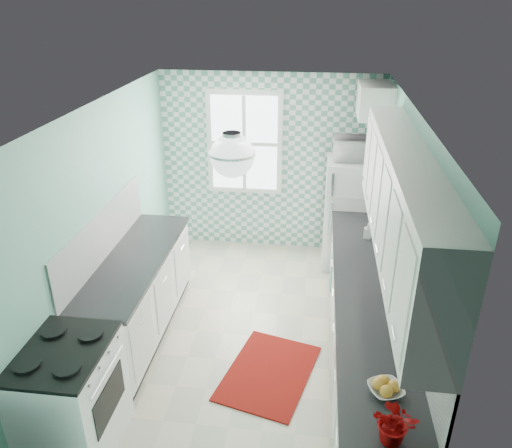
# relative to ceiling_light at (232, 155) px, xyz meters

# --- Properties ---
(floor) EXTENTS (3.00, 4.40, 0.02)m
(floor) POSITION_rel_ceiling_light_xyz_m (0.00, 0.80, -2.33)
(floor) COLOR beige
(floor) RESTS_ON ground
(ceiling) EXTENTS (3.00, 4.40, 0.02)m
(ceiling) POSITION_rel_ceiling_light_xyz_m (0.00, 0.80, 0.19)
(ceiling) COLOR white
(ceiling) RESTS_ON wall_back
(wall_back) EXTENTS (3.00, 0.02, 2.50)m
(wall_back) POSITION_rel_ceiling_light_xyz_m (0.00, 3.01, -1.07)
(wall_back) COLOR #76BBA7
(wall_back) RESTS_ON floor
(wall_front) EXTENTS (3.00, 0.02, 2.50)m
(wall_front) POSITION_rel_ceiling_light_xyz_m (0.00, -1.41, -1.07)
(wall_front) COLOR #76BBA7
(wall_front) RESTS_ON floor
(wall_left) EXTENTS (0.02, 4.40, 2.50)m
(wall_left) POSITION_rel_ceiling_light_xyz_m (-1.51, 0.80, -1.07)
(wall_left) COLOR #76BBA7
(wall_left) RESTS_ON floor
(wall_right) EXTENTS (0.02, 4.40, 2.50)m
(wall_right) POSITION_rel_ceiling_light_xyz_m (1.51, 0.80, -1.07)
(wall_right) COLOR #76BBA7
(wall_right) RESTS_ON floor
(accent_wall) EXTENTS (3.00, 0.01, 2.50)m
(accent_wall) POSITION_rel_ceiling_light_xyz_m (0.00, 2.99, -1.07)
(accent_wall) COLOR #619E8F
(accent_wall) RESTS_ON wall_back
(window) EXTENTS (1.04, 0.05, 1.44)m
(window) POSITION_rel_ceiling_light_xyz_m (-0.35, 2.96, -0.77)
(window) COLOR white
(window) RESTS_ON wall_back
(backsplash_right) EXTENTS (0.02, 3.60, 0.51)m
(backsplash_right) POSITION_rel_ceiling_light_xyz_m (1.49, 0.40, -1.13)
(backsplash_right) COLOR white
(backsplash_right) RESTS_ON wall_right
(backsplash_left) EXTENTS (0.02, 2.15, 0.51)m
(backsplash_left) POSITION_rel_ceiling_light_xyz_m (-1.49, 0.73, -1.13)
(backsplash_left) COLOR white
(backsplash_left) RESTS_ON wall_left
(upper_cabinets_right) EXTENTS (0.33, 3.20, 0.90)m
(upper_cabinets_right) POSITION_rel_ceiling_light_xyz_m (1.33, 0.20, -0.42)
(upper_cabinets_right) COLOR white
(upper_cabinets_right) RESTS_ON wall_right
(upper_cabinet_fridge) EXTENTS (0.40, 0.74, 0.40)m
(upper_cabinet_fridge) POSITION_rel_ceiling_light_xyz_m (1.30, 2.63, -0.07)
(upper_cabinet_fridge) COLOR white
(upper_cabinet_fridge) RESTS_ON wall_right
(ceiling_light) EXTENTS (0.34, 0.34, 0.35)m
(ceiling_light) POSITION_rel_ceiling_light_xyz_m (0.00, 0.00, 0.00)
(ceiling_light) COLOR silver
(ceiling_light) RESTS_ON ceiling
(base_cabinets_right) EXTENTS (0.60, 3.60, 0.90)m
(base_cabinets_right) POSITION_rel_ceiling_light_xyz_m (1.20, 0.40, -1.87)
(base_cabinets_right) COLOR white
(base_cabinets_right) RESTS_ON floor
(countertop_right) EXTENTS (0.63, 3.60, 0.04)m
(countertop_right) POSITION_rel_ceiling_light_xyz_m (1.19, 0.40, -1.40)
(countertop_right) COLOR black
(countertop_right) RESTS_ON base_cabinets_right
(base_cabinets_left) EXTENTS (0.60, 2.15, 0.90)m
(base_cabinets_left) POSITION_rel_ceiling_light_xyz_m (-1.20, 0.73, -1.87)
(base_cabinets_left) COLOR white
(base_cabinets_left) RESTS_ON floor
(countertop_left) EXTENTS (0.63, 2.15, 0.04)m
(countertop_left) POSITION_rel_ceiling_light_xyz_m (-1.19, 0.73, -1.40)
(countertop_left) COLOR black
(countertop_left) RESTS_ON base_cabinets_left
(fridge) EXTENTS (0.65, 0.65, 1.50)m
(fridge) POSITION_rel_ceiling_light_xyz_m (1.11, 2.57, -1.57)
(fridge) COLOR white
(fridge) RESTS_ON floor
(stove) EXTENTS (0.66, 0.83, 1.00)m
(stove) POSITION_rel_ceiling_light_xyz_m (-1.20, -0.83, -1.80)
(stove) COLOR white
(stove) RESTS_ON floor
(sink) EXTENTS (0.54, 0.45, 0.53)m
(sink) POSITION_rel_ceiling_light_xyz_m (1.20, 1.30, -1.39)
(sink) COLOR silver
(sink) RESTS_ON countertop_right
(rug) EXTENTS (1.03, 1.27, 0.02)m
(rug) POSITION_rel_ceiling_light_xyz_m (0.28, 0.23, -2.32)
(rug) COLOR #6C1100
(rug) RESTS_ON floor
(dish_towel) EXTENTS (0.05, 0.27, 0.40)m
(dish_towel) POSITION_rel_ceiling_light_xyz_m (0.89, 1.49, -1.84)
(dish_towel) COLOR #65BBAC
(dish_towel) RESTS_ON base_cabinets_right
(fruit_bowl) EXTENTS (0.30, 0.30, 0.06)m
(fruit_bowl) POSITION_rel_ceiling_light_xyz_m (1.20, -0.90, -1.35)
(fruit_bowl) COLOR white
(fruit_bowl) RESTS_ON countertop_right
(potted_plant) EXTENTS (0.31, 0.28, 0.30)m
(potted_plant) POSITION_rel_ceiling_light_xyz_m (1.20, -1.30, -1.23)
(potted_plant) COLOR #9E2011
(potted_plant) RESTS_ON countertop_right
(soap_bottle) EXTENTS (0.09, 0.09, 0.18)m
(soap_bottle) POSITION_rel_ceiling_light_xyz_m (1.25, 1.50, -1.30)
(soap_bottle) COLOR #98ADB4
(soap_bottle) RESTS_ON countertop_right
(microwave) EXTENTS (0.53, 0.36, 0.29)m
(microwave) POSITION_rel_ceiling_light_xyz_m (1.11, 2.57, -0.68)
(microwave) COLOR white
(microwave) RESTS_ON fridge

